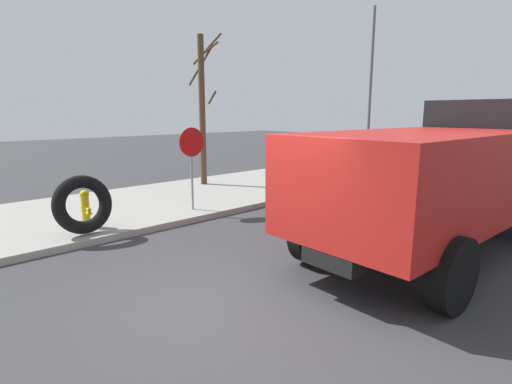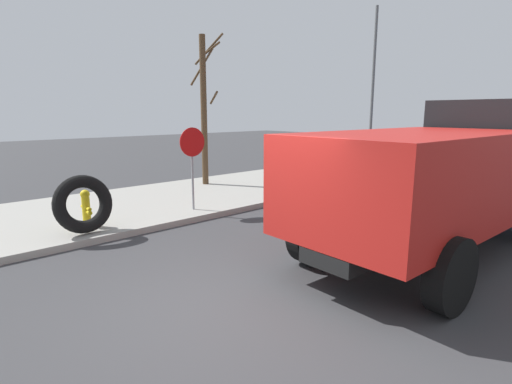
% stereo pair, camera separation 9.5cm
% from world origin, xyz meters
% --- Properties ---
extents(ground_plane, '(80.00, 80.00, 0.00)m').
position_xyz_m(ground_plane, '(0.00, 0.00, 0.00)').
color(ground_plane, '#38383A').
extents(sidewalk_curb, '(36.00, 5.00, 0.15)m').
position_xyz_m(sidewalk_curb, '(0.00, 6.50, 0.07)').
color(sidewalk_curb, '#99968E').
rests_on(sidewalk_curb, ground).
extents(fire_hydrant, '(0.21, 0.47, 0.85)m').
position_xyz_m(fire_hydrant, '(0.04, 5.00, 0.61)').
color(fire_hydrant, yellow).
rests_on(fire_hydrant, sidewalk_curb).
extents(loose_tire, '(1.27, 0.50, 1.29)m').
position_xyz_m(loose_tire, '(-0.20, 4.48, 0.79)').
color(loose_tire, black).
rests_on(loose_tire, sidewalk_curb).
extents(stop_sign, '(0.76, 0.08, 2.20)m').
position_xyz_m(stop_sign, '(2.76, 4.67, 1.67)').
color(stop_sign, gray).
rests_on(stop_sign, sidewalk_curb).
extents(dump_truck_red, '(7.10, 3.04, 3.00)m').
position_xyz_m(dump_truck_red, '(4.81, -1.09, 1.61)').
color(dump_truck_red, red).
rests_on(dump_truck_red, ground).
extents(bare_tree, '(0.97, 1.30, 5.32)m').
position_xyz_m(bare_tree, '(5.35, 7.71, 2.92)').
color(bare_tree, '#4C3823').
rests_on(bare_tree, sidewalk_curb).
extents(street_light_pole, '(0.12, 0.12, 6.70)m').
position_xyz_m(street_light_pole, '(11.74, 4.89, 3.50)').
color(street_light_pole, '#595B5E').
rests_on(street_light_pole, sidewalk_curb).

